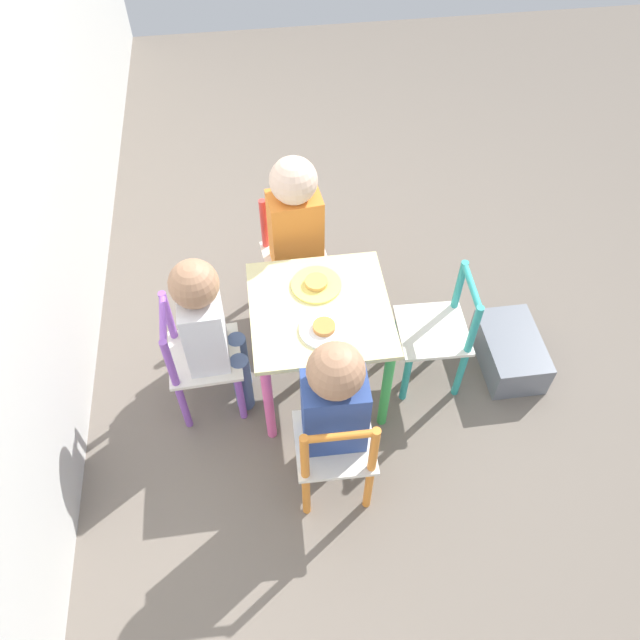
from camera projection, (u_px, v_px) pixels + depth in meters
ground_plane at (320, 381)px, 2.54m from camera, size 6.00×6.00×0.00m
kids_table at (320, 323)px, 2.24m from camera, size 0.49×0.49×0.47m
chair_orange at (335, 451)px, 2.06m from camera, size 0.27×0.27×0.53m
chair_red at (295, 259)px, 2.61m from camera, size 0.29×0.29×0.53m
chair_purple at (199, 360)px, 2.29m from camera, size 0.27×0.27×0.53m
chair_teal at (438, 333)px, 2.37m from camera, size 0.27×0.27×0.53m
child_left at (334, 404)px, 1.94m from camera, size 0.22×0.20×0.76m
child_right at (296, 229)px, 2.40m from camera, size 0.23×0.21×0.80m
child_back at (209, 325)px, 2.15m from camera, size 0.21×0.22×0.75m
plate_left at (324, 329)px, 2.11m from camera, size 0.17×0.17×0.03m
plate_right at (316, 284)px, 2.23m from camera, size 0.18×0.18×0.03m
storage_bin at (510, 351)px, 2.54m from camera, size 0.35×0.22×0.16m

